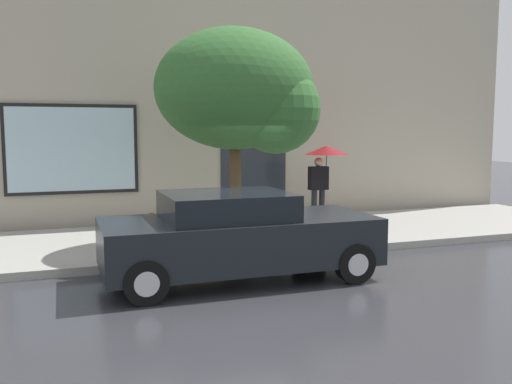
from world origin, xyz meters
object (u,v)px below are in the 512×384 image
(street_tree, at_px, (243,93))
(pedestrian_with_umbrella, at_px, (324,160))
(parked_car, at_px, (237,236))
(fire_hydrant, at_px, (152,232))

(street_tree, bearing_deg, pedestrian_with_umbrella, 32.03)
(parked_car, bearing_deg, pedestrian_with_umbrella, 47.90)
(parked_car, bearing_deg, fire_hydrant, 117.55)
(pedestrian_with_umbrella, bearing_deg, fire_hydrant, -158.37)
(parked_car, height_order, street_tree, street_tree)
(parked_car, distance_m, fire_hydrant, 2.31)
(pedestrian_with_umbrella, distance_m, street_tree, 3.43)
(parked_car, distance_m, street_tree, 3.37)
(fire_hydrant, xyz_separation_m, pedestrian_with_umbrella, (4.53, 1.80, 1.20))
(parked_car, xyz_separation_m, fire_hydrant, (-1.06, 2.04, -0.22))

